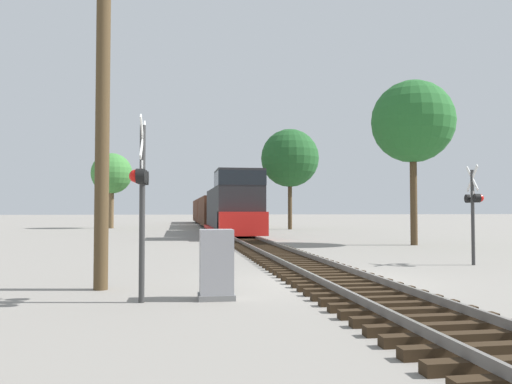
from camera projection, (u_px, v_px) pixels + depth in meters
ground_plane at (331, 281)px, 13.35m from camera, size 400.00×400.00×0.00m
rail_track_bed at (331, 276)px, 13.35m from camera, size 2.60×160.00×0.31m
freight_train at (215, 210)px, 54.18m from camera, size 3.09×51.15×4.58m
crossing_signal_near at (141, 187)px, 10.38m from camera, size 0.35×1.00×3.86m
crossing_signal_far at (473, 204)px, 17.39m from camera, size 0.45×1.01×3.48m
relay_cabinet at (216, 265)px, 10.70m from camera, size 0.78×0.61×1.50m
utility_pole at (103, 90)px, 12.14m from camera, size 1.80×0.34×9.47m
tree_far_right at (413, 122)px, 27.43m from camera, size 4.53×4.53×9.05m
tree_mid_background at (290, 158)px, 49.56m from camera, size 5.76×5.76×9.97m
tree_deep_background at (112, 174)px, 52.32m from camera, size 4.25×4.25×7.89m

